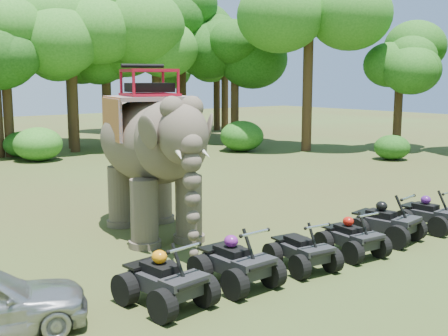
# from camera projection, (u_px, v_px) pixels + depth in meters

# --- Properties ---
(ground) EXTENTS (110.00, 110.00, 0.00)m
(ground) POSITION_uv_depth(u_px,v_px,m) (252.00, 245.00, 14.69)
(ground) COLOR #47381E
(ground) RESTS_ON ground
(elephant) EXTENTS (3.66, 5.99, 4.69)m
(elephant) POSITION_uv_depth(u_px,v_px,m) (152.00, 151.00, 15.48)
(elephant) COLOR #4A4036
(elephant) RESTS_ON ground
(atv_0) EXTENTS (1.49, 1.91, 1.31)m
(atv_0) POSITION_uv_depth(u_px,v_px,m) (165.00, 273.00, 10.69)
(atv_0) COLOR black
(atv_0) RESTS_ON ground
(atv_1) EXTENTS (1.33, 1.79, 1.31)m
(atv_1) POSITION_uv_depth(u_px,v_px,m) (236.00, 255.00, 11.75)
(atv_1) COLOR black
(atv_1) RESTS_ON ground
(atv_2) EXTENTS (1.34, 1.71, 1.16)m
(atv_2) POSITION_uv_depth(u_px,v_px,m) (302.00, 244.00, 12.77)
(atv_2) COLOR black
(atv_2) RESTS_ON ground
(atv_3) EXTENTS (1.30, 1.68, 1.17)m
(atv_3) POSITION_uv_depth(u_px,v_px,m) (352.00, 232.00, 13.77)
(atv_3) COLOR black
(atv_3) RESTS_ON ground
(atv_4) EXTENTS (1.54, 1.94, 1.30)m
(atv_4) POSITION_uv_depth(u_px,v_px,m) (387.00, 217.00, 15.01)
(atv_4) COLOR black
(atv_4) RESTS_ON ground
(atv_5) EXTENTS (1.31, 1.72, 1.21)m
(atv_5) POSITION_uv_depth(u_px,v_px,m) (430.00, 209.00, 16.10)
(atv_5) COLOR black
(atv_5) RESTS_ON ground
(tree_1) EXTENTS (5.42, 5.42, 7.74)m
(tree_1) POSITION_uv_depth(u_px,v_px,m) (71.00, 86.00, 35.58)
(tree_1) COLOR #195114
(tree_1) RESTS_ON ground
(tree_2) EXTENTS (6.20, 6.20, 8.85)m
(tree_2) POSITION_uv_depth(u_px,v_px,m) (156.00, 77.00, 35.40)
(tree_2) COLOR #195114
(tree_2) RESTS_ON ground
(tree_3) EXTENTS (5.66, 5.66, 8.08)m
(tree_3) POSITION_uv_depth(u_px,v_px,m) (235.00, 83.00, 37.41)
(tree_3) COLOR #195114
(tree_3) RESTS_ON ground
(tree_4) EXTENTS (6.73, 6.73, 9.62)m
(tree_4) POSITION_uv_depth(u_px,v_px,m) (308.00, 70.00, 33.08)
(tree_4) COLOR #195114
(tree_4) RESTS_ON ground
(tree_5) EXTENTS (5.03, 5.03, 7.18)m
(tree_5) POSITION_uv_depth(u_px,v_px,m) (399.00, 91.00, 34.09)
(tree_5) COLOR #195114
(tree_5) RESTS_ON ground
(tree_26) EXTENTS (5.02, 5.02, 7.17)m
(tree_26) POSITION_uv_depth(u_px,v_px,m) (157.00, 88.00, 45.49)
(tree_26) COLOR #195114
(tree_26) RESTS_ON ground
(tree_27) EXTENTS (5.98, 5.98, 8.54)m
(tree_27) POSITION_uv_depth(u_px,v_px,m) (217.00, 79.00, 46.76)
(tree_27) COLOR #195114
(tree_27) RESTS_ON ground
(tree_28) EXTENTS (7.35, 7.35, 10.50)m
(tree_28) POSITION_uv_depth(u_px,v_px,m) (70.00, 63.00, 34.36)
(tree_28) COLOR #195114
(tree_28) RESTS_ON ground
(tree_29) EXTENTS (5.88, 5.88, 8.41)m
(tree_29) POSITION_uv_depth(u_px,v_px,m) (73.00, 81.00, 32.77)
(tree_29) COLOR #195114
(tree_29) RESTS_ON ground
(tree_30) EXTENTS (6.34, 6.34, 9.05)m
(tree_30) POSITION_uv_depth(u_px,v_px,m) (106.00, 75.00, 35.37)
(tree_30) COLOR #195114
(tree_30) RESTS_ON ground
(tree_31) EXTENTS (6.33, 6.33, 9.05)m
(tree_31) POSITION_uv_depth(u_px,v_px,m) (225.00, 76.00, 45.59)
(tree_31) COLOR #195114
(tree_31) RESTS_ON ground
(tree_34) EXTENTS (7.59, 7.59, 10.85)m
(tree_34) POSITION_uv_depth(u_px,v_px,m) (181.00, 62.00, 38.93)
(tree_34) COLOR #195114
(tree_34) RESTS_ON ground
(tree_35) EXTENTS (5.91, 5.91, 8.44)m
(tree_35) POSITION_uv_depth(u_px,v_px,m) (105.00, 80.00, 43.35)
(tree_35) COLOR #195114
(tree_35) RESTS_ON ground
(tree_38) EXTENTS (5.41, 5.41, 7.73)m
(tree_38) POSITION_uv_depth(u_px,v_px,m) (7.00, 87.00, 30.73)
(tree_38) COLOR #195114
(tree_38) RESTS_ON ground
(tree_39) EXTENTS (7.36, 7.36, 10.51)m
(tree_39) POSITION_uv_depth(u_px,v_px,m) (180.00, 67.00, 47.06)
(tree_39) COLOR #195114
(tree_39) RESTS_ON ground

